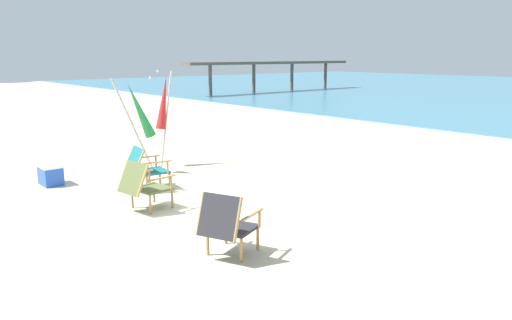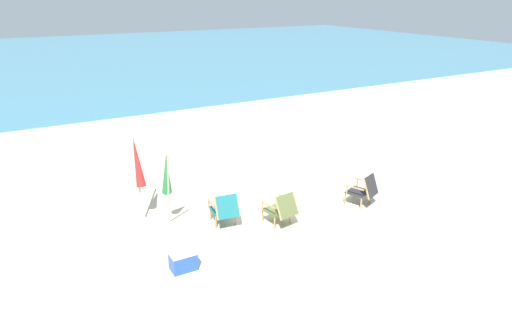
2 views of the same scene
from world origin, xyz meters
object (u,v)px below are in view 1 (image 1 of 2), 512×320
object	(u,v)px
cooler_box	(51,174)
umbrella_furled_green	(139,111)
beach_chair_front_left	(144,167)
beach_chair_front_right	(227,223)
beach_chair_far_center	(143,184)
umbrella_furled_red	(164,103)

from	to	relation	value
cooler_box	umbrella_furled_green	bearing A→B (deg)	78.91
beach_chair_front_left	cooler_box	size ratio (longest dim) A/B	1.64
beach_chair_front_right	beach_chair_far_center	size ratio (longest dim) A/B	1.06
umbrella_furled_green	beach_chair_front_right	bearing A→B (deg)	-15.42
beach_chair_front_right	beach_chair_far_center	xyz separation A→B (m)	(-2.33, 0.12, -0.00)
beach_chair_front_right	beach_chair_front_left	world-z (taller)	beach_chair_front_right
beach_chair_front_left	umbrella_furled_red	world-z (taller)	umbrella_furled_red
beach_chair_front_right	beach_chair_far_center	bearing A→B (deg)	176.99
beach_chair_front_left	beach_chair_far_center	size ratio (longest dim) A/B	1.00
umbrella_furled_green	beach_chair_far_center	bearing A→B (deg)	-26.96
beach_chair_front_left	cooler_box	world-z (taller)	beach_chair_front_left
umbrella_furled_green	beach_chair_front_left	bearing A→B (deg)	-24.97
umbrella_furled_red	cooler_box	distance (m)	2.78
beach_chair_front_left	umbrella_furled_green	bearing A→B (deg)	155.03
cooler_box	beach_chair_front_left	bearing A→B (deg)	39.35
umbrella_furled_red	umbrella_furled_green	xyz separation A→B (m)	(0.41, -0.80, -0.07)
umbrella_furled_green	umbrella_furled_red	bearing A→B (deg)	117.27
umbrella_furled_red	cooler_box	xyz separation A→B (m)	(0.08, -2.52, -1.17)
beach_chair_front_right	umbrella_furled_red	bearing A→B (deg)	157.49
beach_chair_far_center	umbrella_furled_green	distance (m)	2.65
beach_chair_far_center	umbrella_furled_red	distance (m)	3.41
beach_chair_front_right	cooler_box	world-z (taller)	beach_chair_front_right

